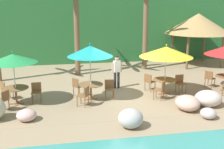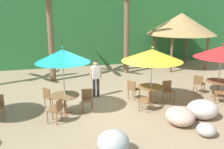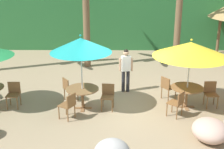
# 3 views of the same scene
# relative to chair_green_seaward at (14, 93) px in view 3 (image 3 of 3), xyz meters

# --- Properties ---
(ground_plane) EXTENTS (120.00, 120.00, 0.00)m
(ground_plane) POSITION_rel_chair_green_seaward_xyz_m (3.79, -0.07, -0.51)
(ground_plane) COLOR #937F60
(terrace_deck) EXTENTS (18.00, 5.20, 0.01)m
(terrace_deck) POSITION_rel_chair_green_seaward_xyz_m (3.79, -0.07, -0.51)
(terrace_deck) COLOR #937F60
(terrace_deck) RESTS_ON ground
(rock_seawall) EXTENTS (13.65, 3.50, 0.93)m
(rock_seawall) POSITION_rel_chair_green_seaward_xyz_m (3.56, -2.79, -0.16)
(rock_seawall) COLOR #BAA68E
(rock_seawall) RESTS_ON ground
(chair_green_seaward) EXTENTS (0.42, 0.43, 0.87)m
(chair_green_seaward) POSITION_rel_chair_green_seaward_xyz_m (0.00, 0.00, 0.00)
(chair_green_seaward) COLOR brown
(chair_green_seaward) RESTS_ON ground
(umbrella_teal) EXTENTS (2.01, 2.01, 2.58)m
(umbrella_teal) POSITION_rel_chair_green_seaward_xyz_m (2.38, -0.15, 1.72)
(umbrella_teal) COLOR silver
(umbrella_teal) RESTS_ON ground
(dining_table_teal) EXTENTS (1.10, 1.10, 0.74)m
(dining_table_teal) POSITION_rel_chair_green_seaward_xyz_m (2.38, -0.15, 0.10)
(dining_table_teal) COLOR brown
(dining_table_teal) RESTS_ON ground
(chair_teal_seaward) EXTENTS (0.46, 0.47, 0.87)m
(chair_teal_seaward) POSITION_rel_chair_green_seaward_xyz_m (3.24, -0.15, 0.00)
(chair_teal_seaward) COLOR brown
(chair_teal_seaward) RESTS_ON ground
(chair_teal_inland) EXTENTS (0.59, 0.59, 0.87)m
(chair_teal_inland) POSITION_rel_chair_green_seaward_xyz_m (1.82, 0.49, 0.00)
(chair_teal_inland) COLOR brown
(chair_teal_inland) RESTS_ON ground
(chair_teal_left) EXTENTS (0.58, 0.58, 0.87)m
(chair_teal_left) POSITION_rel_chair_green_seaward_xyz_m (2.03, -0.93, 0.00)
(chair_teal_left) COLOR brown
(chair_teal_left) RESTS_ON ground
(umbrella_yellow) EXTENTS (2.48, 2.48, 2.42)m
(umbrella_yellow) POSITION_rel_chair_green_seaward_xyz_m (5.94, -0.01, 1.55)
(umbrella_yellow) COLOR silver
(umbrella_yellow) RESTS_ON ground
(dining_table_yellow) EXTENTS (1.10, 1.10, 0.74)m
(dining_table_yellow) POSITION_rel_chair_green_seaward_xyz_m (5.94, -0.01, 0.10)
(dining_table_yellow) COLOR brown
(dining_table_yellow) RESTS_ON ground
(chair_yellow_seaward) EXTENTS (0.43, 0.44, 0.87)m
(chair_yellow_seaward) POSITION_rel_chair_green_seaward_xyz_m (6.78, 0.10, 0.00)
(chair_yellow_seaward) COLOR brown
(chair_yellow_seaward) RESTS_ON ground
(chair_yellow_inland) EXTENTS (0.59, 0.59, 0.87)m
(chair_yellow_inland) POSITION_rel_chair_green_seaward_xyz_m (5.38, 0.63, 0.00)
(chair_yellow_inland) COLOR brown
(chair_yellow_inland) RESTS_ON ground
(chair_yellow_left) EXTENTS (0.60, 0.59, 0.87)m
(chair_yellow_left) POSITION_rel_chair_green_seaward_xyz_m (5.48, -0.74, 0.00)
(chair_yellow_left) COLOR brown
(chair_yellow_left) RESTS_ON ground
(waiter_in_white) EXTENTS (0.52, 0.28, 1.70)m
(waiter_in_white) POSITION_rel_chair_green_seaward_xyz_m (3.90, 1.39, 0.47)
(waiter_in_white) COLOR #232328
(waiter_in_white) RESTS_ON ground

